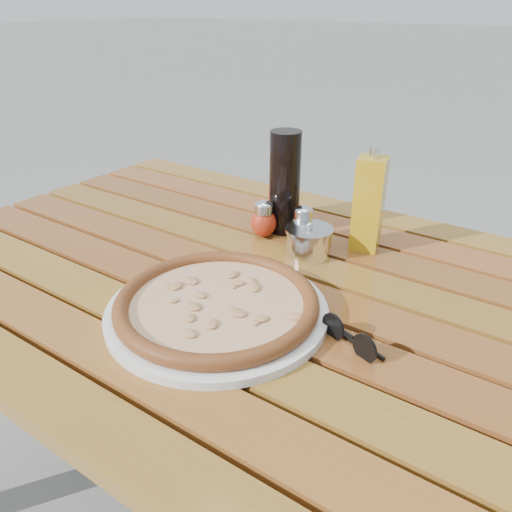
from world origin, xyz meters
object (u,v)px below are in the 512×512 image
Objects in this scene: olive_oil_cruet at (369,204)px; plate at (217,311)px; pizza at (217,303)px; pepper_shaker at (264,219)px; sunglasses at (350,338)px; soda_can at (283,195)px; dark_bottle at (285,183)px; parmesan_tin at (309,241)px; table at (250,308)px; oregano_shaker at (303,225)px.

plate is at bearing -104.52° from olive_oil_cruet.
pizza is 5.53× the size of pepper_shaker.
pepper_shaker is at bearing 161.44° from sunglasses.
soda_can reaches higher than sunglasses.
dark_bottle reaches higher than parmesan_tin.
parmesan_tin is (0.05, 0.13, 0.11)m from table.
dark_bottle is (0.02, 0.05, 0.07)m from pepper_shaker.
pizza is at bearing -69.91° from pepper_shaker.
parmesan_tin is (0.02, 0.27, 0.02)m from plate.
pizza is at bearing -76.41° from table.
pizza is 2.16× the size of olive_oil_cruet.
plate reaches higher than table.
pizza is at bearing -148.59° from sunglasses.
pepper_shaker is at bearing -110.92° from dark_bottle.
table is 0.21m from oregano_shaker.
dark_bottle is (-0.06, 0.21, 0.19)m from table.
plate is 3.26× the size of sunglasses.
olive_oil_cruet reaches higher than pepper_shaker.
soda_can is at bearing 109.33° from table.
pepper_shaker reaches higher than pizza.
oregano_shaker is at bearing 86.89° from table.
dark_bottle is 1.05× the size of olive_oil_cruet.
oregano_shaker is 0.39× the size of olive_oil_cruet.
olive_oil_cruet is (0.12, 0.05, 0.06)m from oregano_shaker.
parmesan_tin is at bearing 150.51° from sunglasses.
plate is 4.39× the size of pepper_shaker.
soda_can is (-0.13, 0.40, 0.05)m from plate.
oregano_shaker is 0.14m from olive_oil_cruet.
dark_bottle is at bearing -56.21° from soda_can.
oregano_shaker reaches higher than pizza.
parmesan_tin is (-0.08, -0.10, -0.07)m from olive_oil_cruet.
table is 0.21m from pepper_shaker.
dark_bottle is at bearing 104.41° from pizza.
pepper_shaker is at bearing 168.52° from parmesan_tin.
oregano_shaker is at bearing 150.48° from sunglasses.
olive_oil_cruet is at bearing 22.79° from oregano_shaker.
plate is at bearing -93.43° from parmesan_tin.
pepper_shaker reaches higher than plate.
soda_can is at bearing 107.38° from plate.
pizza is at bearing -93.43° from parmesan_tin.
pizza is at bearing -104.52° from olive_oil_cruet.
sunglasses is at bearing -38.00° from pepper_shaker.
pepper_shaker is at bearing -160.76° from olive_oil_cruet.
dark_bottle reaches higher than soda_can.
soda_can is at bearing 152.98° from sunglasses.
olive_oil_cruet is (0.22, -0.03, 0.04)m from soda_can.
oregano_shaker is (-0.02, 0.32, 0.03)m from plate.
sunglasses is at bearing 11.98° from pizza.
sunglasses reaches higher than pizza.
soda_can is at bearing 137.41° from parmesan_tin.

